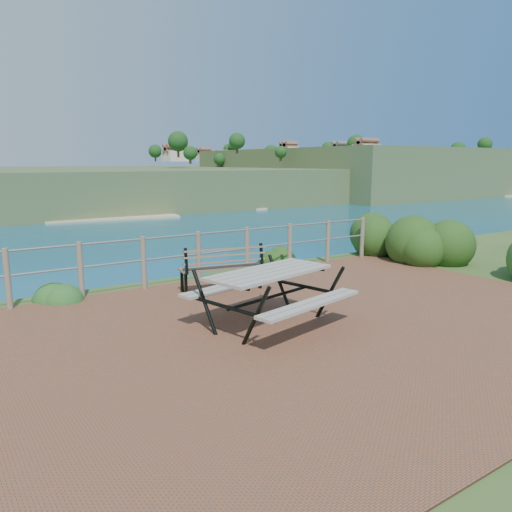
{
  "coord_description": "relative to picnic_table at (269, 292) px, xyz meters",
  "views": [
    {
      "loc": [
        -4.53,
        -5.34,
        2.36
      ],
      "look_at": [
        0.28,
        1.73,
        0.75
      ],
      "focal_mm": 35.0,
      "sensor_mm": 36.0,
      "label": 1
    }
  ],
  "objects": [
    {
      "name": "safety_railing",
      "position": [
        0.45,
        3.04,
        0.05
      ],
      "size": [
        9.4,
        0.1,
        1.0
      ],
      "color": "#6B5B4C",
      "rests_on": "ground"
    },
    {
      "name": "picnic_table",
      "position": [
        0.0,
        0.0,
        0.0
      ],
      "size": [
        2.05,
        1.65,
        0.81
      ],
      "rotation": [
        0.0,
        0.0,
        0.22
      ],
      "color": "#9B958B",
      "rests_on": "ground"
    },
    {
      "name": "park_bench",
      "position": [
        0.47,
        2.16,
        0.06
      ],
      "size": [
        1.59,
        0.71,
        0.87
      ],
      "rotation": [
        0.0,
        0.0,
        -0.21
      ],
      "color": "brown",
      "rests_on": "ground"
    },
    {
      "name": "shrub_lip_east",
      "position": [
        3.05,
        3.98,
        -0.52
      ],
      "size": [
        0.78,
        0.78,
        0.52
      ],
      "primitive_type": "ellipsoid",
      "color": "#1F3E13",
      "rests_on": "ground"
    },
    {
      "name": "shrub_lip_west",
      "position": [
        -2.37,
        3.33,
        -0.52
      ],
      "size": [
        0.8,
        0.8,
        0.55
      ],
      "primitive_type": "ellipsoid",
      "color": "#245821",
      "rests_on": "ground"
    },
    {
      "name": "shrub_right_front",
      "position": [
        5.69,
        1.61,
        -0.52
      ],
      "size": [
        1.57,
        1.57,
        2.22
      ],
      "primitive_type": "ellipsoid",
      "color": "#1F3E13",
      "rests_on": "ground"
    },
    {
      "name": "shrub_right_edge",
      "position": [
        5.78,
        3.34,
        -0.52
      ],
      "size": [
        1.2,
        1.2,
        1.71
      ],
      "primitive_type": "ellipsoid",
      "color": "#1F3E13",
      "rests_on": "ground"
    },
    {
      "name": "ground",
      "position": [
        0.45,
        -0.31,
        -0.52
      ],
      "size": [
        10.0,
        7.0,
        0.12
      ],
      "primitive_type": "cube",
      "color": "brown",
      "rests_on": "ground"
    },
    {
      "name": "distant_bay",
      "position": [
        173.52,
        202.29,
        -2.04
      ],
      "size": [
        290.0,
        232.36,
        24.0
      ],
      "color": "#3E5229",
      "rests_on": "ground"
    }
  ]
}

